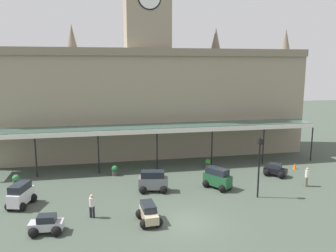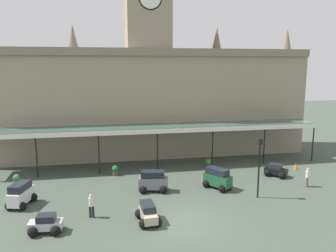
% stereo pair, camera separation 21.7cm
% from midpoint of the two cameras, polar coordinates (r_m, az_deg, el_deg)
% --- Properties ---
extents(ground_plane, '(140.00, 140.00, 0.00)m').
position_cam_midpoint_polar(ground_plane, '(23.39, 2.79, -15.96)').
color(ground_plane, '#414C41').
extents(station_building, '(36.23, 6.39, 21.35)m').
position_cam_midpoint_polar(station_building, '(39.24, -3.67, 5.22)').
color(station_building, gray).
rests_on(station_building, ground).
extents(entrance_canopy, '(34.31, 3.26, 4.25)m').
position_cam_midpoint_polar(entrance_canopy, '(34.29, -2.41, -0.27)').
color(entrance_canopy, '#38564C').
rests_on(entrance_canopy, ground).
extents(car_white_van, '(2.02, 2.57, 1.77)m').
position_cam_midpoint_polar(car_white_van, '(27.74, -23.82, -10.74)').
color(car_white_van, silver).
rests_on(car_white_van, ground).
extents(car_black_sedan, '(2.22, 2.22, 1.19)m').
position_cam_midpoint_polar(car_black_sedan, '(33.65, 17.51, -7.23)').
color(car_black_sedan, black).
rests_on(car_black_sedan, ground).
extents(car_grey_van, '(2.52, 1.86, 1.77)m').
position_cam_midpoint_polar(car_grey_van, '(28.27, -2.74, -9.45)').
color(car_grey_van, slate).
rests_on(car_grey_van, ground).
extents(car_green_van, '(2.38, 2.58, 1.77)m').
position_cam_midpoint_polar(car_green_van, '(29.24, 8.14, -8.87)').
color(car_green_van, '#1E512D').
rests_on(car_green_van, ground).
extents(car_silver_sedan, '(2.11, 1.61, 1.19)m').
position_cam_midpoint_polar(car_silver_sedan, '(23.14, -20.11, -15.53)').
color(car_silver_sedan, '#B2B5BA').
rests_on(car_silver_sedan, ground).
extents(car_beige_estate, '(1.65, 2.31, 1.27)m').
position_cam_midpoint_polar(car_beige_estate, '(23.20, -3.56, -14.65)').
color(car_beige_estate, tan).
rests_on(car_beige_estate, ground).
extents(pedestrian_near_entrance, '(0.34, 0.36, 1.67)m').
position_cam_midpoint_polar(pedestrian_near_entrance, '(31.68, 22.25, -7.85)').
color(pedestrian_near_entrance, brown).
rests_on(pedestrian_near_entrance, ground).
extents(pedestrian_beside_cars, '(0.37, 0.34, 1.67)m').
position_cam_midpoint_polar(pedestrian_beside_cars, '(24.24, -13.00, -12.89)').
color(pedestrian_beside_cars, black).
rests_on(pedestrian_beside_cars, ground).
extents(victorian_lamppost, '(0.30, 0.30, 4.88)m').
position_cam_midpoint_polar(victorian_lamppost, '(27.29, 14.95, -5.62)').
color(victorian_lamppost, black).
rests_on(victorian_lamppost, ground).
extents(traffic_cone, '(0.40, 0.40, 0.62)m').
position_cam_midpoint_polar(traffic_cone, '(36.51, 20.48, -6.36)').
color(traffic_cone, orange).
rests_on(traffic_cone, ground).
extents(planter_by_canopy, '(0.60, 0.60, 0.96)m').
position_cam_midpoint_polar(planter_by_canopy, '(32.58, -24.47, -8.29)').
color(planter_by_canopy, '#47423D').
rests_on(planter_by_canopy, ground).
extents(planter_near_kerb, '(0.60, 0.60, 0.96)m').
position_cam_midpoint_polar(planter_near_kerb, '(34.75, 6.55, -6.29)').
color(planter_near_kerb, '#47423D').
rests_on(planter_near_kerb, ground).
extents(planter_forecourt_centre, '(0.60, 0.60, 0.96)m').
position_cam_midpoint_polar(planter_forecourt_centre, '(32.69, -9.16, -7.42)').
color(planter_forecourt_centre, '#47423D').
rests_on(planter_forecourt_centre, ground).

